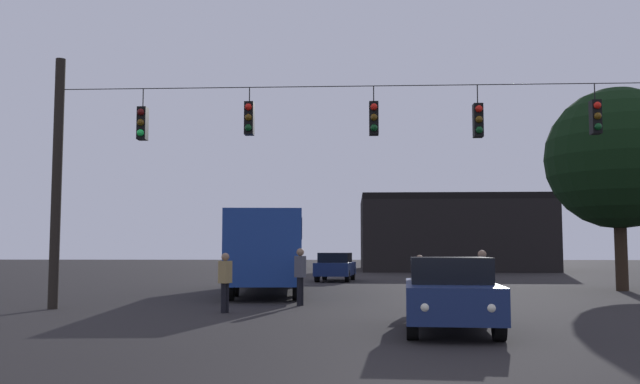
{
  "coord_description": "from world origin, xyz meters",
  "views": [
    {
      "loc": [
        -0.39,
        -6.91,
        1.67
      ],
      "look_at": [
        -1.34,
        12.84,
        3.36
      ],
      "focal_mm": 38.19,
      "sensor_mm": 36.0,
      "label": 1
    }
  ],
  "objects_px": {
    "tree_left_silhouette": "(618,158)",
    "pedestrian_crossing_center": "(483,278)",
    "pedestrian_crossing_right": "(225,279)",
    "pedestrian_near_bus": "(300,273)",
    "city_bus": "(268,245)",
    "car_far_left": "(335,266)",
    "pedestrian_crossing_left": "(420,279)",
    "car_near_right": "(450,292)"
  },
  "relations": [
    {
      "from": "pedestrian_crossing_left",
      "to": "pedestrian_near_bus",
      "type": "relative_size",
      "value": 0.89
    },
    {
      "from": "pedestrian_near_bus",
      "to": "tree_left_silhouette",
      "type": "bearing_deg",
      "value": 32.53
    },
    {
      "from": "car_near_right",
      "to": "car_far_left",
      "type": "bearing_deg",
      "value": 97.48
    },
    {
      "from": "pedestrian_near_bus",
      "to": "pedestrian_crossing_center",
      "type": "bearing_deg",
      "value": -28.03
    },
    {
      "from": "car_near_right",
      "to": "pedestrian_crossing_right",
      "type": "height_order",
      "value": "pedestrian_crossing_right"
    },
    {
      "from": "car_far_left",
      "to": "pedestrian_crossing_right",
      "type": "height_order",
      "value": "pedestrian_crossing_right"
    },
    {
      "from": "pedestrian_crossing_right",
      "to": "pedestrian_crossing_left",
      "type": "bearing_deg",
      "value": 11.72
    },
    {
      "from": "tree_left_silhouette",
      "to": "car_far_left",
      "type": "bearing_deg",
      "value": 145.69
    },
    {
      "from": "car_near_right",
      "to": "pedestrian_crossing_center",
      "type": "height_order",
      "value": "pedestrian_crossing_center"
    },
    {
      "from": "pedestrian_crossing_left",
      "to": "tree_left_silhouette",
      "type": "xyz_separation_m",
      "value": [
        9.15,
        9.35,
        4.61
      ]
    },
    {
      "from": "pedestrian_crossing_right",
      "to": "tree_left_silhouette",
      "type": "distance_m",
      "value": 18.4
    },
    {
      "from": "car_far_left",
      "to": "pedestrian_near_bus",
      "type": "relative_size",
      "value": 2.6
    },
    {
      "from": "car_near_right",
      "to": "tree_left_silhouette",
      "type": "relative_size",
      "value": 0.53
    },
    {
      "from": "pedestrian_crossing_left",
      "to": "tree_left_silhouette",
      "type": "height_order",
      "value": "tree_left_silhouette"
    },
    {
      "from": "pedestrian_crossing_center",
      "to": "pedestrian_crossing_right",
      "type": "xyz_separation_m",
      "value": [
        -6.78,
        0.23,
        -0.05
      ]
    },
    {
      "from": "pedestrian_crossing_left",
      "to": "pedestrian_crossing_center",
      "type": "relative_size",
      "value": 0.92
    },
    {
      "from": "pedestrian_crossing_left",
      "to": "pedestrian_near_bus",
      "type": "height_order",
      "value": "pedestrian_near_bus"
    },
    {
      "from": "car_far_left",
      "to": "pedestrian_crossing_center",
      "type": "bearing_deg",
      "value": -77.14
    },
    {
      "from": "pedestrian_near_bus",
      "to": "tree_left_silhouette",
      "type": "relative_size",
      "value": 0.2
    },
    {
      "from": "city_bus",
      "to": "car_far_left",
      "type": "height_order",
      "value": "city_bus"
    },
    {
      "from": "pedestrian_crossing_left",
      "to": "pedestrian_crossing_center",
      "type": "distance_m",
      "value": 2.0
    },
    {
      "from": "pedestrian_crossing_right",
      "to": "pedestrian_near_bus",
      "type": "bearing_deg",
      "value": 52.75
    },
    {
      "from": "city_bus",
      "to": "car_far_left",
      "type": "xyz_separation_m",
      "value": [
        2.41,
        9.99,
        -1.07
      ]
    },
    {
      "from": "pedestrian_crossing_right",
      "to": "pedestrian_near_bus",
      "type": "xyz_separation_m",
      "value": [
        1.83,
        2.4,
        0.08
      ]
    },
    {
      "from": "pedestrian_crossing_left",
      "to": "pedestrian_crossing_right",
      "type": "xyz_separation_m",
      "value": [
        -5.29,
        -1.1,
        0.04
      ]
    },
    {
      "from": "car_near_right",
      "to": "pedestrian_crossing_center",
      "type": "distance_m",
      "value": 3.86
    },
    {
      "from": "car_near_right",
      "to": "car_far_left",
      "type": "xyz_separation_m",
      "value": [
        -2.95,
        22.45,
        0.0
      ]
    },
    {
      "from": "city_bus",
      "to": "tree_left_silhouette",
      "type": "distance_m",
      "value": 14.93
    },
    {
      "from": "car_near_right",
      "to": "pedestrian_crossing_right",
      "type": "distance_m",
      "value": 6.65
    },
    {
      "from": "city_bus",
      "to": "car_near_right",
      "type": "xyz_separation_m",
      "value": [
        5.36,
        -12.47,
        -1.07
      ]
    },
    {
      "from": "car_far_left",
      "to": "pedestrian_crossing_center",
      "type": "xyz_separation_m",
      "value": [
        4.3,
        -18.84,
        0.15
      ]
    },
    {
      "from": "city_bus",
      "to": "pedestrian_crossing_left",
      "type": "height_order",
      "value": "city_bus"
    },
    {
      "from": "car_near_right",
      "to": "car_far_left",
      "type": "distance_m",
      "value": 22.65
    },
    {
      "from": "pedestrian_crossing_right",
      "to": "car_near_right",
      "type": "bearing_deg",
      "value": -35.32
    },
    {
      "from": "car_near_right",
      "to": "pedestrian_crossing_center",
      "type": "relative_size",
      "value": 2.66
    },
    {
      "from": "car_far_left",
      "to": "pedestrian_crossing_center",
      "type": "height_order",
      "value": "pedestrian_crossing_center"
    },
    {
      "from": "car_near_right",
      "to": "pedestrian_near_bus",
      "type": "bearing_deg",
      "value": 119.92
    },
    {
      "from": "car_far_left",
      "to": "tree_left_silhouette",
      "type": "xyz_separation_m",
      "value": [
        11.96,
        -8.16,
        4.67
      ]
    },
    {
      "from": "car_near_right",
      "to": "pedestrian_crossing_left",
      "type": "relative_size",
      "value": 2.9
    },
    {
      "from": "tree_left_silhouette",
      "to": "pedestrian_crossing_center",
      "type": "bearing_deg",
      "value": -125.67
    },
    {
      "from": "car_far_left",
      "to": "city_bus",
      "type": "bearing_deg",
      "value": -103.57
    },
    {
      "from": "car_far_left",
      "to": "pedestrian_crossing_left",
      "type": "height_order",
      "value": "pedestrian_crossing_left"
    }
  ]
}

